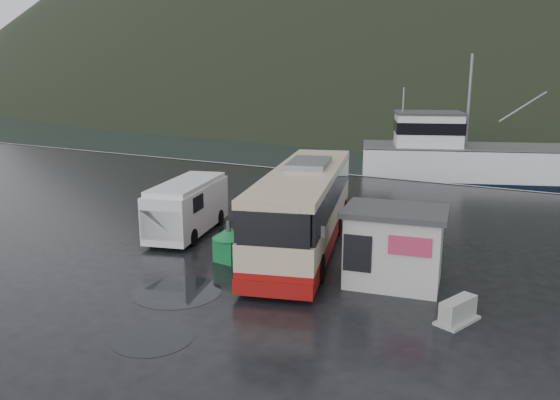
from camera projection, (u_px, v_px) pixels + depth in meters
The scene contains 13 objects.
ground at pixel (261, 256), 23.21m from camera, with size 160.00×160.00×0.00m, color black.
harbor_water at pixel (521, 111), 117.29m from camera, with size 300.00×180.00×0.02m, color black.
quay_edge at pixel (399, 179), 40.32m from camera, with size 160.00×0.60×1.50m, color #999993.
coach_bus at pixel (304, 245), 24.72m from camera, with size 3.27×13.25×3.75m, color #C5B195, non-canonical shape.
white_van at pixel (189, 233), 26.67m from camera, with size 2.13×6.20×2.59m, color white, non-canonical shape.
waste_bin_left at pixel (230, 261), 22.65m from camera, with size 1.04×1.04×1.45m, color #136B34, non-canonical shape.
waste_bin_right at pixel (293, 271), 21.49m from camera, with size 1.13×1.13×1.58m, color #136B34, non-canonical shape.
dome_tent at pixel (269, 271), 21.51m from camera, with size 1.88×2.63×1.03m, color #29311D, non-canonical shape.
ticket_kiosk at pixel (392, 283), 20.21m from camera, with size 3.66×2.77×2.86m, color #BABAB5, non-canonical shape.
jersey_barrier_a at pixel (379, 278), 20.74m from camera, with size 0.75×1.50×0.75m, color #999993, non-canonical shape.
jersey_barrier_b at pixel (457, 322), 17.05m from camera, with size 0.77×1.54×0.77m, color #999993, non-canonical shape.
fishing_trawler at pixel (503, 171), 43.99m from camera, with size 26.48×5.80×10.59m, color white, non-canonical shape.
puddles at pixel (270, 287), 19.85m from camera, with size 9.21×12.91×0.01m.
Camera 1 is at (11.29, -19.00, 7.53)m, focal length 35.00 mm.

